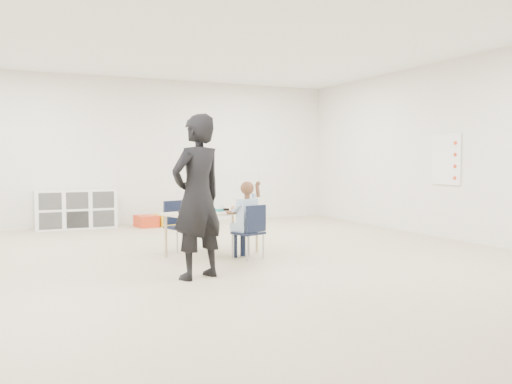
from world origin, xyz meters
name	(u,v)px	position (x,y,z in m)	size (l,w,h in m)	color
room	(224,146)	(0.00, 0.00, 1.40)	(9.00, 9.02, 2.80)	#B8AD8D
table	(213,233)	(0.11, 0.72, 0.29)	(1.37, 0.98, 0.57)	beige
chair_near	(248,232)	(0.42, 0.26, 0.34)	(0.33, 0.31, 0.68)	black
chair_far	(180,226)	(-0.20, 1.17, 0.34)	(0.33, 0.31, 0.68)	black
child	(248,216)	(0.42, 0.26, 0.54)	(0.45, 0.45, 1.07)	#A7C2E2
lunch_tray_near	(219,209)	(0.23, 0.79, 0.58)	(0.22, 0.16, 0.03)	black
lunch_tray_far	(189,212)	(-0.23, 0.66, 0.58)	(0.22, 0.16, 0.03)	black
milk_carton	(219,208)	(0.17, 0.61, 0.62)	(0.07, 0.07, 0.10)	white
bread_roll	(234,208)	(0.41, 0.70, 0.60)	(0.09, 0.09, 0.07)	tan
apple_near	(202,209)	(-0.01, 0.76, 0.60)	(0.07, 0.07, 0.07)	maroon
apple_far	(182,211)	(-0.36, 0.52, 0.60)	(0.07, 0.07, 0.07)	maroon
cubby_shelf	(76,209)	(-1.20, 4.28, 0.35)	(1.40, 0.40, 0.70)	white
rules_poster	(446,159)	(3.98, 0.60, 1.25)	(0.02, 0.60, 0.80)	white
adult	(197,197)	(-0.52, -0.56, 0.86)	(0.62, 0.41, 1.71)	black
bin_red	(146,221)	(0.00, 3.98, 0.11)	(0.34, 0.44, 0.22)	red
bin_yellow	(167,220)	(0.39, 3.98, 0.11)	(0.35, 0.46, 0.22)	yellow
bin_blue	(191,219)	(0.86, 3.98, 0.10)	(0.33, 0.42, 0.21)	#1926C1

